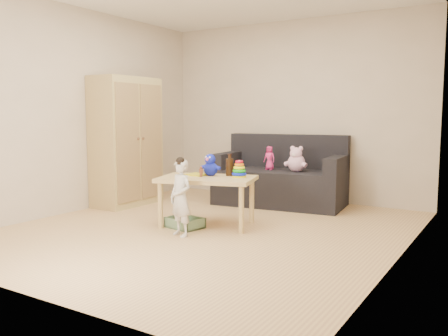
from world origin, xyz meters
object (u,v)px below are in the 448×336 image
Objects in this scene: toddler at (181,199)px; wardrobe at (126,142)px; play_table at (207,201)px; sofa at (280,187)px.

wardrobe is at bearing 165.92° from toddler.
wardrobe is 1.81m from play_table.
toddler is (0.03, -0.54, 0.11)m from play_table.
sofa is (1.81, 1.09, -0.63)m from wardrobe.
toddler is (-0.14, -2.09, 0.14)m from sofa.
sofa is at bearing 83.75° from play_table.
toddler reaches higher than play_table.
sofa is at bearing 102.96° from toddler.
wardrobe is at bearing -155.17° from sofa.
sofa is 2.24× the size of toddler.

